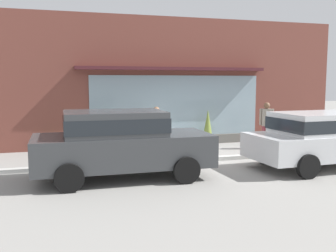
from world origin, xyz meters
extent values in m
plane|color=gray|center=(0.00, 0.00, 0.00)|extent=(60.00, 60.00, 0.00)
cube|color=#B2B2AD|center=(0.00, -0.20, 0.06)|extent=(14.00, 0.24, 0.12)
cube|color=brown|center=(0.00, 3.20, 2.45)|extent=(14.00, 0.36, 4.90)
cube|color=#8CA5B2|center=(0.21, 3.00, 1.51)|extent=(6.74, 0.03, 2.36)
cube|color=#4C1E23|center=(0.00, 2.85, 2.94)|extent=(7.34, 0.56, 0.12)
cube|color=#605E59|center=(0.00, 2.98, 0.18)|extent=(7.14, 0.20, 0.36)
cylinder|color=#4C8C47|center=(-1.98, 0.63, 0.03)|extent=(0.38, 0.38, 0.06)
cylinder|color=#4C8C47|center=(-1.98, 0.63, 0.34)|extent=(0.26, 0.26, 0.56)
sphere|color=#4C8C47|center=(-1.98, 0.63, 0.70)|extent=(0.28, 0.28, 0.28)
cylinder|color=#4C8C47|center=(-2.15, 0.63, 0.37)|extent=(0.10, 0.09, 0.09)
cylinder|color=#4C8C47|center=(-1.81, 0.63, 0.37)|extent=(0.10, 0.09, 0.09)
cylinder|color=#4C8C47|center=(-1.98, 0.46, 0.37)|extent=(0.09, 0.10, 0.09)
cylinder|color=#8E333D|center=(-1.07, 1.29, 0.40)|extent=(0.12, 0.12, 0.80)
cylinder|color=#8E333D|center=(-1.15, 1.17, 0.40)|extent=(0.12, 0.12, 0.80)
cube|color=#475675|center=(-1.11, 1.23, 1.10)|extent=(0.33, 0.35, 0.60)
sphere|color=brown|center=(-1.11, 1.23, 1.52)|extent=(0.22, 0.22, 0.22)
cylinder|color=#475675|center=(-1.00, 1.38, 1.12)|extent=(0.08, 0.08, 0.57)
cylinder|color=#475675|center=(-1.22, 1.07, 1.12)|extent=(0.08, 0.08, 0.57)
cube|color=black|center=(-0.93, 1.44, 0.85)|extent=(0.22, 0.25, 0.28)
cylinder|color=#8E333D|center=(3.17, 1.25, 0.42)|extent=(0.12, 0.12, 0.84)
cylinder|color=#8E333D|center=(3.01, 1.33, 0.42)|extent=(0.12, 0.12, 0.84)
cube|color=#9E9384|center=(3.09, 1.29, 1.15)|extent=(0.39, 0.33, 0.63)
sphere|color=brown|center=(3.09, 1.29, 1.59)|extent=(0.23, 0.23, 0.23)
cylinder|color=#9E9384|center=(3.29, 1.19, 1.17)|extent=(0.08, 0.08, 0.60)
cylinder|color=#9E9384|center=(2.90, 1.38, 1.17)|extent=(0.08, 0.08, 0.60)
cube|color=#383A3D|center=(-2.72, -1.58, 0.73)|extent=(4.45, 1.90, 0.79)
cube|color=#383A3D|center=(-2.94, -1.58, 1.41)|extent=(2.45, 1.73, 0.64)
cube|color=#1E2328|center=(-2.94, -1.58, 1.41)|extent=(2.50, 1.75, 0.35)
cylinder|color=black|center=(-1.34, -0.64, 0.33)|extent=(0.67, 0.19, 0.66)
cylinder|color=black|center=(-1.35, -2.55, 0.33)|extent=(0.67, 0.19, 0.66)
cylinder|color=black|center=(-4.09, -0.62, 0.33)|extent=(0.67, 0.19, 0.66)
cylinder|color=black|center=(-4.10, -2.52, 0.33)|extent=(0.67, 0.19, 0.66)
cube|color=silver|center=(3.14, -1.96, 0.66)|extent=(4.68, 2.09, 0.68)
cube|color=silver|center=(2.91, -1.97, 1.27)|extent=(2.60, 1.85, 0.63)
cube|color=#1E2328|center=(2.91, -1.97, 1.27)|extent=(2.65, 1.87, 0.34)
cylinder|color=black|center=(1.68, -1.05, 0.32)|extent=(0.64, 0.21, 0.64)
cylinder|color=black|center=(1.76, -2.99, 0.32)|extent=(0.64, 0.21, 0.64)
cylinder|color=#9E6042|center=(-3.81, 2.50, 0.14)|extent=(0.35, 0.35, 0.27)
sphere|color=#4C934C|center=(-3.81, 2.50, 0.39)|extent=(0.33, 0.33, 0.33)
sphere|color=#B266B7|center=(-3.71, 2.43, 0.45)|extent=(0.09, 0.09, 0.09)
sphere|color=#E5C64C|center=(-3.82, 2.39, 0.48)|extent=(0.09, 0.09, 0.09)
cylinder|color=#9E6042|center=(4.43, 2.44, 0.10)|extent=(0.25, 0.25, 0.19)
cone|color=#3D8442|center=(4.43, 2.44, 0.73)|extent=(0.22, 0.22, 1.08)
cylinder|color=#4C4C51|center=(1.27, 2.51, 0.18)|extent=(0.40, 0.40, 0.35)
cone|color=olive|center=(1.27, 2.51, 0.87)|extent=(0.36, 0.36, 1.03)
cylinder|color=#9E6042|center=(-4.65, 2.69, 0.14)|extent=(0.26, 0.26, 0.28)
sphere|color=#3D8442|center=(-4.65, 2.69, 0.43)|extent=(0.35, 0.35, 0.35)
camera|label=1|loc=(-4.36, -11.14, 2.46)|focal=41.09mm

